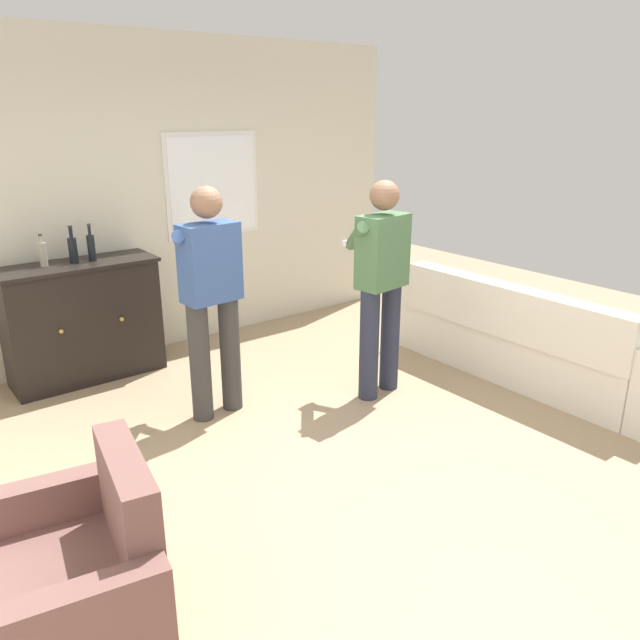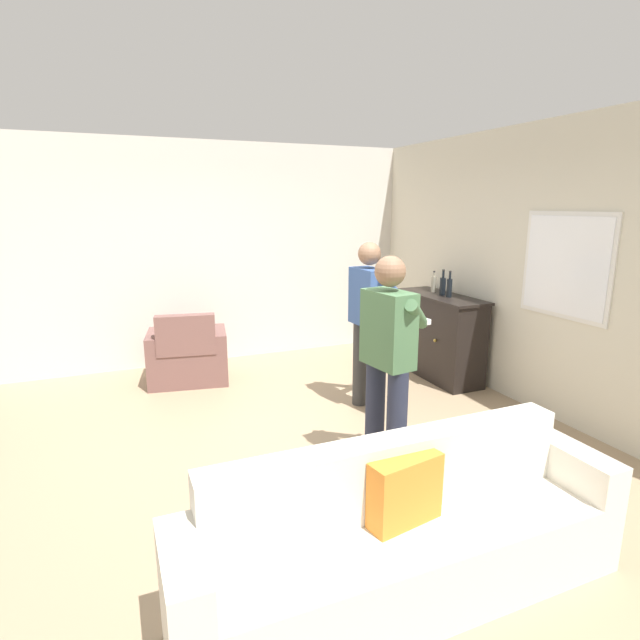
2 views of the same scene
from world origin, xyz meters
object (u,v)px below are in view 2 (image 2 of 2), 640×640
object	(u,v)px
sideboard_cabinet	(439,336)
bottle_wine_green	(443,285)
couch	(406,542)
armchair	(188,358)
bottle_liquor_amber	(449,287)
person_standing_left	(369,318)
bottle_spirits_clear	(434,284)
person_standing_right	(389,358)

from	to	relation	value
sideboard_cabinet	bottle_wine_green	size ratio (longest dim) A/B	4.14
couch	sideboard_cabinet	xyz separation A→B (m)	(-2.83, 2.25, 0.18)
armchair	bottle_liquor_amber	xyz separation A→B (m)	(1.09, 2.80, 0.82)
sideboard_cabinet	bottle_liquor_amber	distance (m)	0.63
person_standing_left	armchair	bearing A→B (deg)	-133.69
bottle_liquor_amber	person_standing_left	bearing A→B (deg)	-72.20
bottle_wine_green	bottle_liquor_amber	xyz separation A→B (m)	(0.14, -0.01, 0.00)
bottle_spirits_clear	bottle_wine_green	bearing A→B (deg)	-8.20
bottle_wine_green	person_standing_right	size ratio (longest dim) A/B	0.18
bottle_spirits_clear	person_standing_right	xyz separation A→B (m)	(1.95, -1.77, -0.16)
couch	bottle_liquor_amber	world-z (taller)	bottle_liquor_amber
couch	bottle_wine_green	size ratio (longest dim) A/B	8.05
person_standing_left	person_standing_right	size ratio (longest dim) A/B	1.00
bottle_liquor_amber	bottle_wine_green	bearing A→B (deg)	174.56
sideboard_cabinet	bottle_liquor_amber	world-z (taller)	bottle_liquor_amber
armchair	bottle_wine_green	bearing A→B (deg)	71.46
bottle_spirits_clear	person_standing_left	bearing A→B (deg)	-59.36
bottle_liquor_amber	person_standing_right	size ratio (longest dim) A/B	0.18
couch	person_standing_left	world-z (taller)	person_standing_left
couch	bottle_spirits_clear	xyz separation A→B (m)	(-3.06, 2.29, 0.77)
bottle_wine_green	person_standing_left	distance (m)	1.38
bottle_wine_green	person_standing_right	distance (m)	2.46
sideboard_cabinet	person_standing_right	world-z (taller)	person_standing_right
bottle_liquor_amber	person_standing_right	bearing A→B (deg)	-47.32
person_standing_left	person_standing_right	bearing A→B (deg)	-21.91
couch	person_standing_left	xyz separation A→B (m)	(-2.29, 1.00, 0.62)
person_standing_right	armchair	bearing A→B (deg)	-158.07
couch	bottle_wine_green	world-z (taller)	bottle_wine_green
couch	armchair	bearing A→B (deg)	-171.64
bottle_liquor_amber	armchair	bearing A→B (deg)	-111.20
bottle_liquor_amber	person_standing_right	xyz separation A→B (m)	(1.59, -1.72, -0.17)
couch	person_standing_left	bearing A→B (deg)	156.44
sideboard_cabinet	person_standing_left	size ratio (longest dim) A/B	0.74
armchair	person_standing_right	bearing A→B (deg)	21.93
bottle_spirits_clear	bottle_liquor_amber	bearing A→B (deg)	-7.13
sideboard_cabinet	person_standing_right	xyz separation A→B (m)	(1.73, -1.72, 0.44)
person_standing_left	person_standing_right	world-z (taller)	same
bottle_spirits_clear	person_standing_left	xyz separation A→B (m)	(0.76, -1.29, -0.16)
bottle_liquor_amber	bottle_spirits_clear	distance (m)	0.37
bottle_wine_green	person_standing_left	xyz separation A→B (m)	(0.54, -1.26, -0.17)
bottle_liquor_amber	bottle_spirits_clear	bearing A→B (deg)	172.87
armchair	bottle_wine_green	xyz separation A→B (m)	(0.94, 2.81, 0.82)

